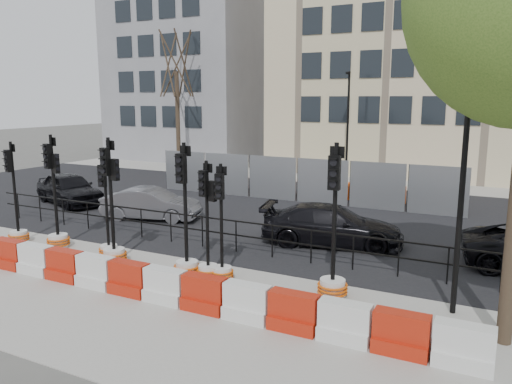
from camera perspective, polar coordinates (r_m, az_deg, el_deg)
The scene contains 23 objects.
ground at distance 14.86m, azimuth -8.63°, elevation -7.47°, with size 120.00×120.00×0.00m, color #51514C.
sidewalk_near at distance 12.68m, azimuth -16.60°, elevation -11.00°, with size 40.00×6.00×0.02m, color gray.
road at distance 20.75m, azimuth 2.56°, elevation -2.10°, with size 40.00×14.00×0.03m, color black.
sidewalk_far at distance 29.05m, azimuth 9.83°, elevation 1.42°, with size 40.00×4.00×0.02m, color gray.
building_grey at distance 40.25m, azimuth -7.16°, elevation 14.00°, with size 11.00×9.06×14.00m.
building_cream at distance 34.33m, azimuth 16.75°, elevation 17.60°, with size 15.00×10.06×18.00m.
kerb_railing at distance 15.62m, azimuth -6.17°, elevation -3.89°, with size 18.00×0.04×1.00m.
heras_fencing at distance 23.16m, azimuth 5.38°, elevation 0.88°, with size 14.33×1.72×2.00m.
lamp_post_far at distance 27.61m, azimuth 10.42°, elevation 7.64°, with size 0.12×0.56×6.00m.
lamp_post_near at distance 11.07m, azimuth 22.65°, elevation 2.73°, with size 0.12×0.56×6.00m.
tree_bare_far at distance 33.20m, azimuth -9.11°, elevation 14.08°, with size 2.00×2.00×9.00m.
barrier_row at distance 12.69m, azimuth -16.07°, elevation -9.23°, with size 16.75×0.50×0.80m.
traffic_signal_a at distance 17.74m, azimuth -25.64°, elevation -3.17°, with size 0.64×0.64×3.27m.
traffic_signal_b at distance 16.61m, azimuth -21.83°, elevation -3.18°, with size 0.69×0.69×3.53m.
traffic_signal_c at distance 15.26m, azimuth -16.57°, elevation -4.92°, with size 0.58×0.58×2.97m.
traffic_signal_d at distance 14.53m, azimuth -16.02°, elevation -4.70°, with size 0.70×0.70×3.56m.
traffic_signal_e at distance 13.11m, azimuth -7.99°, elevation -6.60°, with size 0.69×0.69×3.51m.
traffic_signal_f at distance 12.88m, azimuth -5.53°, elevation -6.83°, with size 0.61×0.61×3.08m.
traffic_signal_g at distance 12.79m, azimuth -3.94°, elevation -7.45°, with size 0.59×0.59×3.02m.
traffic_signal_h at distance 11.82m, azimuth 8.78°, elevation -8.45°, with size 0.71×0.71×3.63m.
car_a at distance 23.33m, azimuth -20.54°, elevation 0.37°, with size 4.43×2.94×1.40m, color black.
car_b at distance 19.50m, azimuth -11.89°, elevation -1.35°, with size 3.94×2.23×1.23m, color #4B4B50.
car_c at distance 15.98m, azimuth 8.67°, elevation -3.78°, with size 4.71×2.67×1.29m, color black.
Camera 1 is at (8.23, -11.48, 4.59)m, focal length 35.00 mm.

